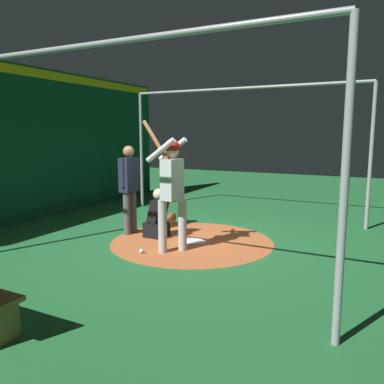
% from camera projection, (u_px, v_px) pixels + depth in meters
% --- Properties ---
extents(ground_plane, '(25.95, 25.95, 0.00)m').
position_uv_depth(ground_plane, '(192.00, 242.00, 7.31)').
color(ground_plane, '#216633').
extents(dirt_circle, '(3.06, 3.06, 0.01)m').
position_uv_depth(dirt_circle, '(192.00, 241.00, 7.30)').
color(dirt_circle, '#B76033').
rests_on(dirt_circle, ground).
extents(home_plate, '(0.59, 0.59, 0.01)m').
position_uv_depth(home_plate, '(192.00, 241.00, 7.30)').
color(home_plate, white).
rests_on(home_plate, dirt_circle).
extents(batter, '(0.68, 0.49, 2.25)m').
position_uv_depth(batter, '(172.00, 183.00, 6.53)').
color(batter, '#B3B3B7').
rests_on(batter, ground).
extents(catcher, '(0.58, 0.40, 0.97)m').
position_uv_depth(catcher, '(159.00, 218.00, 7.59)').
color(catcher, black).
rests_on(catcher, ground).
extents(umpire, '(0.22, 0.49, 1.78)m').
position_uv_depth(umpire, '(129.00, 185.00, 7.76)').
color(umpire, '#4C4C51').
rests_on(umpire, ground).
extents(back_wall, '(0.22, 9.95, 3.56)m').
position_uv_depth(back_wall, '(27.00, 143.00, 8.97)').
color(back_wall, '#0F472D').
rests_on(back_wall, ground).
extents(cage_frame, '(5.83, 5.20, 3.11)m').
position_uv_depth(cage_frame, '(192.00, 125.00, 6.97)').
color(cage_frame, gray).
rests_on(cage_frame, ground).
extents(baseball_0, '(0.07, 0.07, 0.07)m').
position_uv_depth(baseball_0, '(141.00, 251.00, 6.57)').
color(baseball_0, white).
rests_on(baseball_0, dirt_circle).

